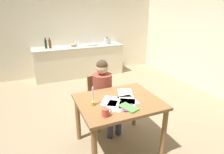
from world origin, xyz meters
TOP-DOWN VIEW (x-y plane):
  - ground_plane at (0.00, 0.00)m, footprint 5.20×5.20m
  - wall_back at (0.00, 2.60)m, footprint 5.20×0.12m
  - wall_right at (2.60, 0.00)m, footprint 0.12×5.20m
  - kitchen_counter at (0.00, 2.24)m, footprint 2.60×0.64m
  - dining_table at (-0.28, -1.09)m, footprint 1.12×0.93m
  - chair_at_table at (-0.29, -0.38)m, footprint 0.45×0.45m
  - person_seated at (-0.27, -0.53)m, footprint 0.38×0.62m
  - coffee_mug at (-0.59, -1.39)m, footprint 0.12×0.09m
  - candlestick at (-0.64, -1.07)m, footprint 0.06×0.06m
  - book_magazine at (-0.25, -1.34)m, footprint 0.19×0.21m
  - book_cookery at (-0.25, -1.33)m, footprint 0.21×0.28m
  - paper_letter at (-0.08, -0.90)m, footprint 0.30×0.35m
  - paper_bill at (-0.39, -1.21)m, footprint 0.35×0.36m
  - paper_envelope at (-0.21, -1.22)m, footprint 0.33×0.36m
  - paper_receipt at (-0.15, -1.13)m, footprint 0.22×0.30m
  - paper_notice at (-0.39, -1.05)m, footprint 0.34×0.36m
  - sink_unit at (0.38, 2.24)m, footprint 0.36×0.36m
  - bottle_oil at (-0.90, 2.28)m, footprint 0.06×0.06m
  - bottle_vinegar at (-0.79, 2.26)m, footprint 0.07×0.07m
  - mixing_bowl at (-0.13, 2.31)m, footprint 0.19×0.19m
  - stovetop_kettle at (0.90, 2.24)m, footprint 0.18×0.18m
  - wine_glass_near_sink at (0.05, 2.39)m, footprint 0.07×0.07m
  - wine_glass_by_kettle at (-0.04, 2.39)m, footprint 0.07×0.07m

SIDE VIEW (x-z plane):
  - ground_plane at x=0.00m, z-range -0.04..0.00m
  - kitchen_counter at x=0.00m, z-range 0.00..0.90m
  - chair_at_table at x=-0.29m, z-range 0.06..0.94m
  - dining_table at x=-0.28m, z-range 0.27..1.04m
  - person_seated at x=-0.27m, z-range 0.08..1.28m
  - paper_letter at x=-0.08m, z-range 0.77..0.77m
  - paper_bill at x=-0.39m, z-range 0.77..0.77m
  - paper_envelope at x=-0.21m, z-range 0.77..0.77m
  - paper_receipt at x=-0.15m, z-range 0.77..0.77m
  - paper_notice at x=-0.39m, z-range 0.77..0.77m
  - book_magazine at x=-0.25m, z-range 0.77..0.79m
  - book_cookery at x=-0.25m, z-range 0.77..0.79m
  - coffee_mug at x=-0.59m, z-range 0.77..0.87m
  - candlestick at x=-0.64m, z-range 0.71..0.97m
  - sink_unit at x=0.38m, z-range 0.80..1.04m
  - mixing_bowl at x=-0.13m, z-range 0.90..0.98m
  - stovetop_kettle at x=0.90m, z-range 0.89..1.11m
  - wine_glass_near_sink at x=0.05m, z-range 0.93..1.09m
  - wine_glass_by_kettle at x=-0.04m, z-range 0.93..1.09m
  - bottle_vinegar at x=-0.79m, z-range 0.88..1.16m
  - bottle_oil at x=-0.90m, z-range 0.88..1.17m
  - wall_back at x=0.00m, z-range 0.00..2.60m
  - wall_right at x=2.60m, z-range 0.00..2.60m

